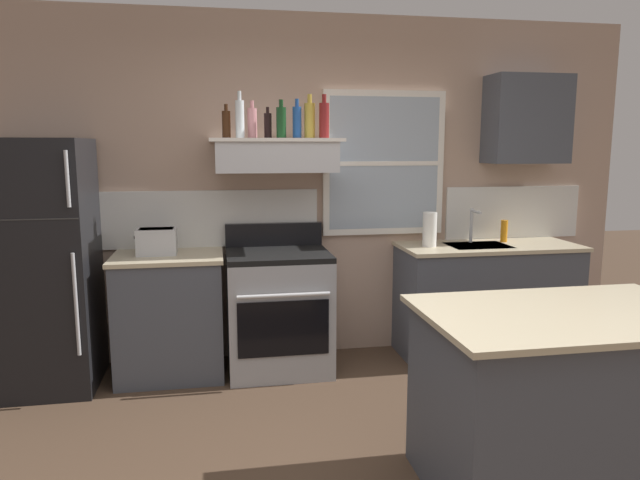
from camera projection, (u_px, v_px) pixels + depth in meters
The scene contains 20 objects.
back_wall at pixel (307, 188), 4.66m from camera, with size 5.40×0.11×2.70m.
refrigerator at pixel (41, 266), 4.02m from camera, with size 0.70×0.72×1.74m.
counter_left_of_stove at pixel (170, 315), 4.30m from camera, with size 0.79×0.63×0.91m.
toaster at pixel (157, 241), 4.22m from camera, with size 0.30×0.20×0.19m.
stove_range at pixel (279, 310), 4.40m from camera, with size 0.76×0.69×1.09m.
range_hood_shelf at pixel (275, 155), 4.31m from camera, with size 0.96×0.52×0.24m.
bottle_brown_stout at pixel (226, 124), 4.24m from camera, with size 0.06×0.06×0.24m.
bottle_clear_tall at pixel (240, 118), 4.20m from camera, with size 0.06×0.06×0.33m.
bottle_rose_pink at pixel (252, 123), 4.29m from camera, with size 0.07×0.07×0.27m.
bottle_balsamic_dark at pixel (268, 125), 4.27m from camera, with size 0.06×0.06×0.23m.
bottle_dark_green_wine at pixel (281, 122), 4.24m from camera, with size 0.07×0.07×0.28m.
bottle_blue_liqueur at pixel (297, 122), 4.28m from camera, with size 0.07×0.07×0.28m.
bottle_champagne_gold_foil at pixel (310, 120), 4.30m from camera, with size 0.08×0.08×0.32m.
bottle_red_label_wine at pixel (324, 120), 4.29m from camera, with size 0.07×0.07×0.32m.
counter_right_with_sink at pixel (486, 299), 4.73m from camera, with size 1.43×0.63×0.91m.
sink_faucet at pixel (473, 222), 4.71m from camera, with size 0.03×0.17×0.28m.
paper_towel_roll at pixel (430, 229), 4.55m from camera, with size 0.11×0.11×0.27m, color white.
dish_soap_bottle at pixel (504, 231), 4.78m from camera, with size 0.06×0.06×0.18m, color orange.
kitchen_island at pixel (564, 401), 2.85m from camera, with size 1.40×0.90×0.91m.
upper_cabinet_right at pixel (527, 120), 4.70m from camera, with size 0.64×0.32×0.70m.
Camera 1 is at (-0.69, -2.38, 1.69)m, focal length 32.69 mm.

